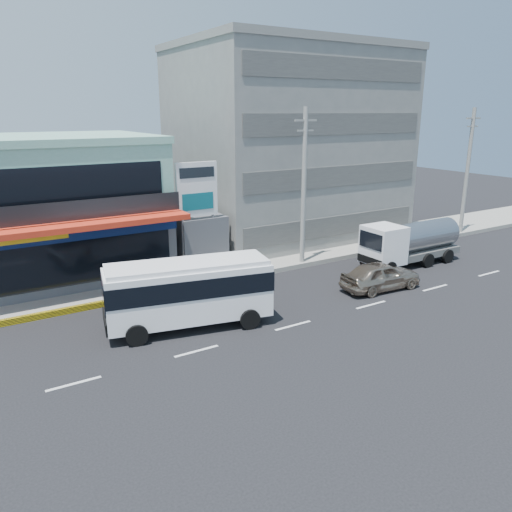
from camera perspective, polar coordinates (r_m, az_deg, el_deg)
The scene contains 13 objects.
ground at distance 23.82m, azimuth 4.25°, elevation -7.94°, with size 120.00×120.00×0.00m, color black.
sidewalk at distance 33.79m, azimuth 1.77°, elevation -0.25°, with size 70.00×5.00×0.30m, color gray.
shop_building at distance 32.38m, azimuth -22.53°, elevation 4.79°, with size 12.40×11.70×8.00m.
concrete_building at distance 39.85m, azimuth 3.58°, elevation 12.28°, with size 16.00×12.00×14.00m, color gray.
gap_structure at distance 33.19m, azimuth -7.84°, elevation 2.17°, with size 3.00×6.00×3.50m, color #4D4D52.
satellite_dish at distance 31.90m, azimuth -7.23°, elevation 4.98°, with size 1.50×1.50×0.15m, color slate.
billboard at distance 29.85m, azimuth -6.76°, elevation 6.86°, with size 2.60×0.18×6.90m.
utility_pole_near at distance 31.59m, azimuth 5.49°, elevation 7.82°, with size 1.60×0.30×10.00m.
utility_pole_far at distance 43.09m, azimuth 23.00°, elevation 8.87°, with size 1.60×0.30×10.00m.
minibus at distance 23.18m, azimuth -7.72°, elevation -3.72°, with size 7.88×3.90×3.16m.
sedan at distance 29.00m, azimuth 14.06°, elevation -2.20°, with size 1.91×4.75×1.62m, color tan.
tanker_truck at distance 33.86m, azimuth 17.03°, elevation 1.52°, with size 7.32×2.43×2.88m.
motorcycle_rider at distance 24.43m, azimuth -13.05°, elevation -6.01°, with size 1.64×0.80×2.02m.
Camera 1 is at (-12.82, -17.55, 9.75)m, focal length 35.00 mm.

